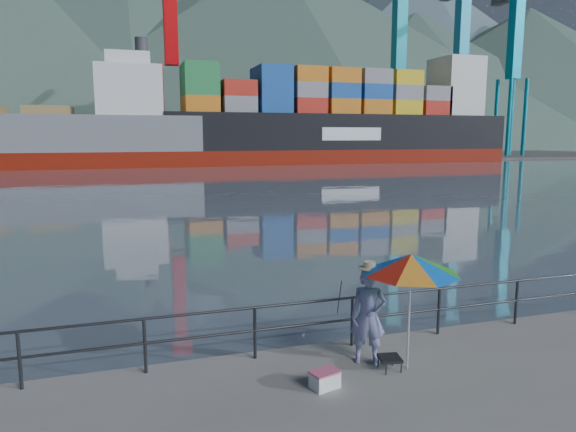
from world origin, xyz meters
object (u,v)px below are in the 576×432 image
object	(u,v)px
cooler_bag	(325,380)
container_ship	(349,126)
beach_umbrella	(411,264)
bulk_carrier	(14,137)
fisherman	(368,316)

from	to	relation	value
cooler_bag	container_ship	distance (m)	79.10
cooler_bag	container_ship	bearing A→B (deg)	49.99
container_ship	cooler_bag	bearing A→B (deg)	-114.45
beach_umbrella	container_ship	distance (m)	78.11
bulk_carrier	container_ship	xyz separation A→B (m)	(50.07, 0.64, 1.77)
beach_umbrella	bulk_carrier	distance (m)	73.53
fisherman	bulk_carrier	distance (m)	72.98
cooler_bag	container_ship	xyz separation A→B (m)	(32.65, 71.82, 5.72)
beach_umbrella	container_ship	bearing A→B (deg)	66.62
fisherman	cooler_bag	xyz separation A→B (m)	(-1.12, -0.67, -0.76)
fisherman	bulk_carrier	bearing A→B (deg)	127.56
fisherman	beach_umbrella	bearing A→B (deg)	-15.33
beach_umbrella	fisherman	bearing A→B (deg)	141.84
fisherman	cooler_bag	world-z (taller)	fisherman
beach_umbrella	bulk_carrier	size ratio (longest dim) A/B	0.04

